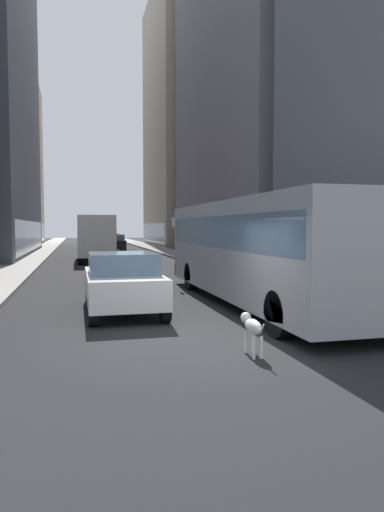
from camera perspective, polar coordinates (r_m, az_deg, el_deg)
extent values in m
plane|color=#232326|center=(44.22, -10.84, 0.49)|extent=(120.00, 120.00, 0.00)
cube|color=#ADA89E|center=(44.28, -18.22, 0.48)|extent=(2.40, 110.00, 0.15)
cube|color=gray|center=(44.89, -3.55, 0.69)|extent=(2.40, 110.00, 0.15)
cube|color=slate|center=(40.23, -19.17, 2.34)|extent=(0.08, 20.82, 2.40)
cube|color=slate|center=(62.75, -18.28, 2.72)|extent=(0.08, 18.72, 2.40)
cube|color=slate|center=(17.32, 21.90, 0.96)|extent=(0.08, 16.06, 2.40)
cube|color=slate|center=(41.82, 7.42, 22.63)|extent=(8.13, 23.22, 31.99)
cube|color=slate|center=(38.24, 1.59, 2.49)|extent=(0.08, 20.90, 2.40)
cube|color=#B2A893|center=(61.59, -0.19, 16.28)|extent=(9.72, 17.71, 31.76)
cube|color=slate|center=(59.11, -4.76, 2.85)|extent=(0.08, 15.94, 2.40)
cube|color=#999EA3|center=(13.98, 7.85, 0.94)|extent=(2.55, 11.50, 2.75)
cube|color=slate|center=(13.97, 7.87, 2.97)|extent=(2.57, 11.04, 0.90)
cube|color=black|center=(19.46, 1.58, -1.62)|extent=(2.55, 0.16, 0.44)
cylinder|color=black|center=(17.11, -0.13, -2.50)|extent=(0.30, 1.00, 1.00)
cylinder|color=black|center=(17.78, 6.94, -2.30)|extent=(0.30, 1.00, 1.00)
cylinder|color=black|center=(9.88, 10.69, -7.02)|extent=(0.30, 1.00, 1.00)
cylinder|color=black|center=(11.00, 21.47, -6.13)|extent=(0.30, 1.00, 1.00)
cube|color=silver|center=(18.50, -2.31, 4.15)|extent=(0.08, 0.24, 0.40)
cube|color=silver|center=(12.84, -8.54, -3.68)|extent=(1.92, 4.39, 0.75)
cube|color=slate|center=(12.56, -8.47, -0.86)|extent=(1.76, 1.98, 0.55)
cylinder|color=black|center=(14.60, -12.51, -4.34)|extent=(0.22, 0.64, 0.64)
cylinder|color=black|center=(14.74, -5.89, -4.20)|extent=(0.22, 0.64, 0.64)
cylinder|color=black|center=(11.09, -12.04, -6.83)|extent=(0.22, 0.64, 0.64)
cylinder|color=black|center=(11.27, -3.33, -6.59)|extent=(0.22, 0.64, 0.64)
cube|color=slate|center=(51.92, -9.99, 1.71)|extent=(1.92, 4.50, 0.75)
cube|color=slate|center=(51.68, -9.98, 2.42)|extent=(1.76, 2.02, 0.55)
cylinder|color=black|center=(53.71, -11.02, 1.36)|extent=(0.22, 0.64, 0.64)
cylinder|color=black|center=(53.83, -9.21, 1.38)|extent=(0.22, 0.64, 0.64)
cylinder|color=black|center=(50.06, -10.80, 1.21)|extent=(0.22, 0.64, 0.64)
cylinder|color=black|center=(50.18, -8.87, 1.23)|extent=(0.22, 0.64, 0.64)
cube|color=black|center=(45.76, -9.45, 1.48)|extent=(1.82, 4.12, 0.75)
cube|color=slate|center=(45.54, -9.43, 2.29)|extent=(1.68, 1.85, 0.55)
cylinder|color=black|center=(47.36, -10.57, 1.08)|extent=(0.22, 0.64, 0.64)
cylinder|color=black|center=(47.48, -8.63, 1.11)|extent=(0.22, 0.64, 0.64)
cylinder|color=black|center=(44.08, -10.31, 0.91)|extent=(0.22, 0.64, 0.64)
cylinder|color=black|center=(44.21, -8.24, 0.93)|extent=(0.22, 0.64, 0.64)
cube|color=#A51919|center=(34.91, -12.00, 2.15)|extent=(2.30, 2.00, 2.10)
cube|color=silver|center=(31.16, -11.77, 2.45)|extent=(2.30, 5.50, 2.60)
cylinder|color=black|center=(34.93, -13.64, 0.40)|extent=(0.28, 0.90, 0.90)
cylinder|color=black|center=(35.00, -10.33, 0.45)|extent=(0.28, 0.90, 0.90)
cylinder|color=black|center=(29.44, -13.57, -0.17)|extent=(0.28, 0.90, 0.90)
cylinder|color=black|center=(29.52, -9.65, -0.11)|extent=(0.28, 0.90, 0.90)
ellipsoid|color=white|center=(8.45, 7.54, -8.58)|extent=(0.22, 0.60, 0.26)
sphere|color=white|center=(8.78, 6.63, -7.51)|extent=(0.20, 0.20, 0.20)
sphere|color=black|center=(8.77, 6.22, -7.39)|extent=(0.07, 0.07, 0.07)
sphere|color=black|center=(8.82, 6.96, -7.35)|extent=(0.07, 0.07, 0.07)
cylinder|color=white|center=(8.08, 8.60, -8.80)|extent=(0.03, 0.16, 0.19)
cylinder|color=white|center=(8.69, 6.57, -10.47)|extent=(0.06, 0.06, 0.40)
cylinder|color=white|center=(8.74, 7.45, -10.40)|extent=(0.06, 0.06, 0.40)
cylinder|color=white|center=(8.31, 7.61, -11.13)|extent=(0.06, 0.06, 0.40)
cylinder|color=white|center=(8.36, 8.52, -11.05)|extent=(0.06, 0.06, 0.40)
sphere|color=black|center=(8.55, 7.61, -8.17)|extent=(0.04, 0.04, 0.04)
sphere|color=black|center=(8.35, 7.36, -8.59)|extent=(0.04, 0.04, 0.04)
sphere|color=black|center=(8.28, 8.14, -8.41)|extent=(0.04, 0.04, 0.04)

